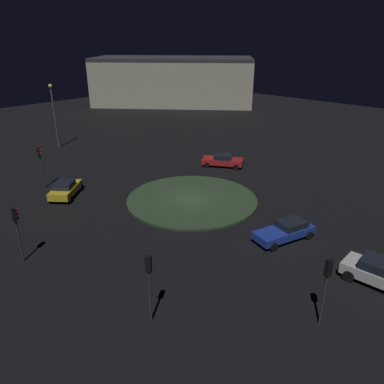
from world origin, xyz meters
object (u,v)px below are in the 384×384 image
object	(u,v)px
car_silver	(382,274)
traffic_light_south	(17,224)
traffic_light_southeast_near	(326,279)
traffic_light_southwest	(41,160)
car_blue	(286,231)
traffic_light_southeast	(149,275)
streetlamp_west	(53,108)
car_red	(223,160)
car_yellow	(65,189)
store_building	(174,81)

from	to	relation	value
car_silver	traffic_light_south	xyz separation A→B (m)	(-17.69, -13.32, 1.92)
traffic_light_southeast_near	traffic_light_southwest	world-z (taller)	traffic_light_southwest
car_blue	traffic_light_south	distance (m)	17.96
car_blue	car_silver	distance (m)	6.93
traffic_light_southeast	streetlamp_west	xyz separation A→B (m)	(-33.20, 12.69, 2.32)
car_blue	traffic_light_south	size ratio (longest dim) A/B	1.27
car_silver	streetlamp_west	xyz separation A→B (m)	(-40.71, 1.50, 4.31)
traffic_light_southwest	streetlamp_west	xyz separation A→B (m)	(-11.98, 7.87, 2.28)
car_silver	traffic_light_southeast	world-z (taller)	traffic_light_southeast
car_blue	traffic_light_southeast_near	distance (m)	8.81
traffic_light_south	traffic_light_southeast	world-z (taller)	traffic_light_southeast
car_red	traffic_light_southeast	world-z (taller)	traffic_light_southeast
car_yellow	traffic_light_southeast	size ratio (longest dim) A/B	1.07
traffic_light_south	store_building	xyz separation A→B (m)	(-36.40, 48.54, 1.98)
car_red	car_silver	xyz separation A→B (m)	(20.38, -10.37, 0.09)
traffic_light_southwest	store_building	bearing A→B (deg)	89.67
car_silver	store_building	size ratio (longest dim) A/B	0.14
traffic_light_south	traffic_light_southeast	bearing A→B (deg)	-73.25
car_silver	car_yellow	distance (m)	26.03
car_red	car_blue	world-z (taller)	car_red
car_blue	store_building	world-z (taller)	store_building
store_building	traffic_light_southeast	bearing A→B (deg)	96.02
car_blue	traffic_light_southeast	distance (m)	12.26
car_blue	car_yellow	xyz separation A→B (m)	(-18.44, -6.93, 0.06)
car_yellow	traffic_light_southeast	xyz separation A→B (m)	(17.81, -5.13, 2.03)
traffic_light_southwest	store_building	distance (m)	48.75
car_silver	traffic_light_south	bearing A→B (deg)	-144.22
car_red	streetlamp_west	world-z (taller)	streetlamp_west
car_yellow	traffic_light_southeast_near	world-z (taller)	traffic_light_southeast_near
car_yellow	store_building	bearing A→B (deg)	-5.48
car_silver	car_yellow	xyz separation A→B (m)	(-25.32, -6.06, -0.05)
car_red	streetlamp_west	xyz separation A→B (m)	(-20.32, -8.88, 4.40)
car_silver	store_building	xyz separation A→B (m)	(-54.09, 35.22, 3.90)
traffic_light_south	streetlamp_west	size ratio (longest dim) A/B	0.47
car_blue	traffic_light_southwest	distance (m)	23.12
car_silver	traffic_light_southeast_near	xyz separation A→B (m)	(-1.13, -5.49, 1.95)
car_yellow	traffic_light_southwest	bearing A→B (deg)	54.91
streetlamp_west	store_building	size ratio (longest dim) A/B	0.24
car_yellow	traffic_light_southwest	world-z (taller)	traffic_light_southwest
traffic_light_southeast	store_building	size ratio (longest dim) A/B	0.12
car_silver	streetlamp_west	size ratio (longest dim) A/B	0.56
traffic_light_south	store_building	distance (m)	60.70
traffic_light_south	store_building	world-z (taller)	store_building
car_red	car_yellow	distance (m)	17.16
car_blue	streetlamp_west	world-z (taller)	streetlamp_west
car_yellow	streetlamp_west	world-z (taller)	streetlamp_west
car_red	streetlamp_west	distance (m)	22.61
traffic_light_south	traffic_light_southwest	xyz separation A→B (m)	(-11.04, 6.95, 0.11)
traffic_light_southeast_near	streetlamp_west	xyz separation A→B (m)	(-39.58, 6.98, 2.35)
traffic_light_southeast_near	store_building	size ratio (longest dim) A/B	0.12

